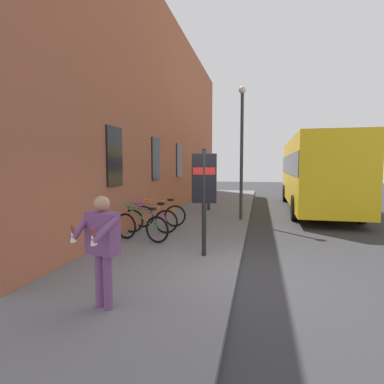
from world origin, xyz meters
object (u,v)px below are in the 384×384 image
city_bus (316,170)px  tourist_with_hotdogs (102,240)px  bicycle_mid_rack (141,227)px  bicycle_by_door (159,215)px  bicycle_far_end (149,220)px  pedestrian_by_facade (207,186)px  transit_info_sign (204,185)px  street_lamp (242,141)px

city_bus → tourist_with_hotdogs: size_ratio=6.51×
bicycle_mid_rack → bicycle_by_door: size_ratio=1.01×
bicycle_by_door → city_bus: city_bus is taller
bicycle_far_end → tourist_with_hotdogs: tourist_with_hotdogs is taller
pedestrian_by_facade → bicycle_far_end: bearing=170.9°
transit_info_sign → city_bus: bearing=-22.5°
bicycle_mid_rack → tourist_with_hotdogs: (-3.98, -0.96, 0.61)m
city_bus → street_lamp: size_ratio=2.13×
bicycle_mid_rack → bicycle_by_door: same height
bicycle_by_door → transit_info_sign: (-3.00, -2.02, 1.21)m
pedestrian_by_facade → tourist_with_hotdogs: bearing=-178.8°
pedestrian_by_facade → transit_info_sign: bearing=-171.1°
bicycle_far_end → street_lamp: 4.75m
bicycle_mid_rack → pedestrian_by_facade: size_ratio=0.98×
city_bus → tourist_with_hotdogs: (-12.21, 4.77, -0.80)m
bicycle_mid_rack → bicycle_far_end: same height
bicycle_by_door → city_bus: bearing=-43.0°
bicycle_mid_rack → street_lamp: street_lamp is taller
bicycle_by_door → street_lamp: (2.09, -2.55, 2.56)m
bicycle_far_end → bicycle_mid_rack: bearing=-172.7°
bicycle_far_end → tourist_with_hotdogs: (-4.96, -1.08, 0.61)m
transit_info_sign → bicycle_by_door: bearing=34.0°
transit_info_sign → pedestrian_by_facade: 7.52m
transit_info_sign → bicycle_far_end: bearing=45.2°
transit_info_sign → city_bus: size_ratio=0.23×
bicycle_mid_rack → street_lamp: size_ratio=0.35×
bicycle_by_door → bicycle_far_end: bearing=179.7°
bicycle_far_end → bicycle_by_door: bearing=-0.3°
street_lamp → pedestrian_by_facade: bearing=36.0°
tourist_with_hotdogs → street_lamp: 8.39m
city_bus → pedestrian_by_facade: city_bus is taller
bicycle_far_end → transit_info_sign: size_ratio=0.74×
tourist_with_hotdogs → street_lamp: street_lamp is taller
pedestrian_by_facade → street_lamp: size_ratio=0.36×
transit_info_sign → city_bus: (9.26, -3.83, 0.20)m
bicycle_far_end → bicycle_by_door: 0.99m
bicycle_far_end → street_lamp: size_ratio=0.36×
pedestrian_by_facade → tourist_with_hotdogs: 10.36m
bicycle_mid_rack → city_bus: city_bus is taller
bicycle_by_door → pedestrian_by_facade: size_ratio=0.97×
city_bus → pedestrian_by_facade: 5.37m
bicycle_far_end → pedestrian_by_facade: 5.51m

